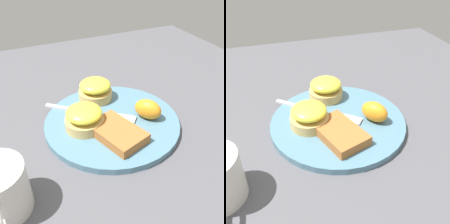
% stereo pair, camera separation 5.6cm
% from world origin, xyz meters
% --- Properties ---
extents(ground_plane, '(1.10, 1.10, 0.00)m').
position_xyz_m(ground_plane, '(0.00, 0.00, 0.00)').
color(ground_plane, '#4C4C51').
extents(plate, '(0.29, 0.29, 0.01)m').
position_xyz_m(plate, '(0.00, 0.00, 0.01)').
color(plate, slate).
rests_on(plate, ground_plane).
extents(sandwich_benedict_left, '(0.08, 0.08, 0.05)m').
position_xyz_m(sandwich_benedict_left, '(-0.10, 0.00, 0.04)').
color(sandwich_benedict_left, tan).
rests_on(sandwich_benedict_left, plate).
extents(sandwich_benedict_right, '(0.08, 0.08, 0.05)m').
position_xyz_m(sandwich_benedict_right, '(0.00, -0.06, 0.04)').
color(sandwich_benedict_right, tan).
rests_on(sandwich_benedict_right, plate).
extents(hashbrown_patty, '(0.13, 0.10, 0.02)m').
position_xyz_m(hashbrown_patty, '(0.06, -0.01, 0.02)').
color(hashbrown_patty, '#A3602C').
rests_on(hashbrown_patty, plate).
extents(orange_wedge, '(0.07, 0.06, 0.04)m').
position_xyz_m(orange_wedge, '(0.03, 0.07, 0.04)').
color(orange_wedge, orange).
rests_on(orange_wedge, plate).
extents(fork, '(0.15, 0.17, 0.00)m').
position_xyz_m(fork, '(-0.03, -0.03, 0.02)').
color(fork, silver).
rests_on(fork, plate).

